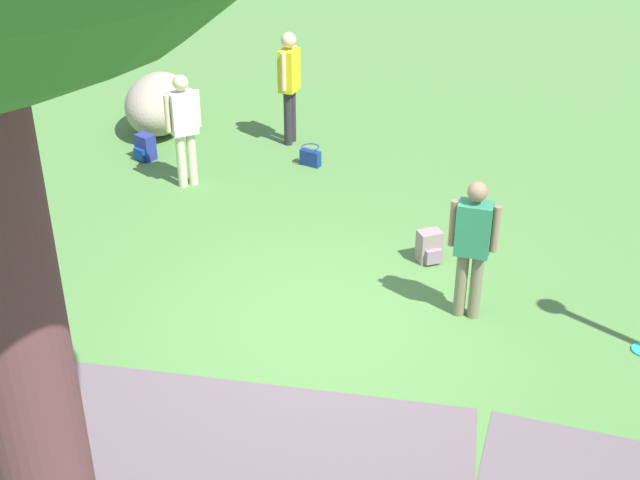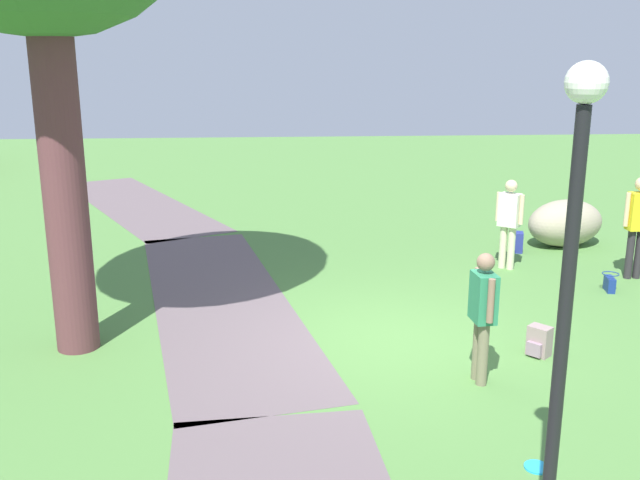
{
  "view_description": "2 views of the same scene",
  "coord_description": "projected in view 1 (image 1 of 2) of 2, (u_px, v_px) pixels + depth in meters",
  "views": [
    {
      "loc": [
        -2.76,
        7.01,
        5.26
      ],
      "look_at": [
        0.23,
        -0.43,
        0.83
      ],
      "focal_mm": 47.79,
      "sensor_mm": 36.0,
      "label": 1
    },
    {
      "loc": [
        -9.1,
        1.63,
        3.88
      ],
      "look_at": [
        1.32,
        0.9,
        1.1
      ],
      "focal_mm": 40.17,
      "sensor_mm": 36.0,
      "label": 2
    }
  ],
  "objects": [
    {
      "name": "ground_plane",
      "position": [
        325.0,
        329.0,
        9.14
      ],
      "size": [
        48.0,
        48.0,
        0.0
      ],
      "primitive_type": "plane",
      "color": "#4E7E3C"
    },
    {
      "name": "lawn_boulder",
      "position": [
        159.0,
        104.0,
        13.96
      ],
      "size": [
        1.58,
        1.94,
        0.95
      ],
      "color": "gray",
      "rests_on": "ground"
    },
    {
      "name": "man_near_boulder",
      "position": [
        184.0,
        123.0,
        11.87
      ],
      "size": [
        0.42,
        0.43,
        1.64
      ],
      "color": "beige",
      "rests_on": "ground"
    },
    {
      "name": "footpath_segment_mid",
      "position": [
        30.0,
        430.0,
        7.74
      ],
      "size": [
        8.25,
        3.62,
        0.01
      ],
      "color": "#625458",
      "rests_on": "ground"
    },
    {
      "name": "spare_backpack_on_lawn",
      "position": [
        430.0,
        247.0,
        10.33
      ],
      "size": [
        0.35,
        0.35,
        0.4
      ],
      "color": "gray",
      "rests_on": "ground"
    },
    {
      "name": "handbag_on_grass",
      "position": [
        310.0,
        157.0,
        12.88
      ],
      "size": [
        0.34,
        0.32,
        0.31
      ],
      "color": "navy",
      "rests_on": "ground"
    },
    {
      "name": "woman_with_handbag",
      "position": [
        289.0,
        80.0,
        13.23
      ],
      "size": [
        0.24,
        0.52,
        1.79
      ],
      "color": "#29252A",
      "rests_on": "ground"
    },
    {
      "name": "backpack_by_boulder",
      "position": [
        145.0,
        148.0,
        13.05
      ],
      "size": [
        0.33,
        0.32,
        0.4
      ],
      "color": "navy",
      "rests_on": "ground"
    },
    {
      "name": "passerby_on_path",
      "position": [
        473.0,
        241.0,
        8.94
      ],
      "size": [
        0.52,
        0.27,
        1.61
      ],
      "color": "#746E52",
      "rests_on": "ground"
    }
  ]
}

